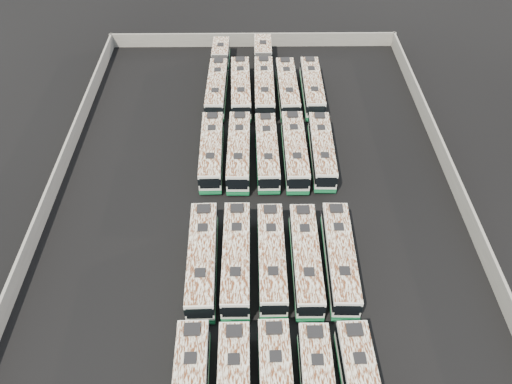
{
  "coord_description": "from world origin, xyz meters",
  "views": [
    {
      "loc": [
        -0.32,
        -37.04,
        39.22
      ],
      "look_at": [
        0.1,
        1.28,
        1.6
      ],
      "focal_mm": 35.0,
      "sensor_mm": 36.0,
      "label": 1
    }
  ],
  "objects_px": {
    "bus_midfront_far_left": "(203,259)",
    "bus_back_far_right": "(312,87)",
    "bus_midfront_far_right": "(340,258)",
    "bus_midback_far_left": "(212,151)",
    "bus_midback_left": "(239,151)",
    "bus_midback_center": "(267,151)",
    "bus_midfront_right": "(306,259)",
    "bus_midfront_center": "(272,258)",
    "bus_midfront_left": "(236,258)",
    "bus_midback_right": "(295,151)",
    "bus_back_left": "(241,88)",
    "bus_back_far_left": "(218,76)",
    "bus_back_center": "(264,75)",
    "bus_back_right": "(287,88)",
    "bus_midback_far_right": "(322,150)"
  },
  "relations": [
    {
      "from": "bus_midfront_far_left",
      "to": "bus_back_far_right",
      "type": "bearing_deg",
      "value": 64.7
    },
    {
      "from": "bus_back_far_right",
      "to": "bus_back_left",
      "type": "bearing_deg",
      "value": -178.91
    },
    {
      "from": "bus_midfront_far_right",
      "to": "bus_back_far_right",
      "type": "xyz_separation_m",
      "value": [
        0.05,
        29.33,
        -0.02
      ]
    },
    {
      "from": "bus_midfront_far_right",
      "to": "bus_back_left",
      "type": "bearing_deg",
      "value": 109.83
    },
    {
      "from": "bus_midback_center",
      "to": "bus_back_far_left",
      "type": "relative_size",
      "value": 0.64
    },
    {
      "from": "bus_midfront_center",
      "to": "bus_midback_far_left",
      "type": "xyz_separation_m",
      "value": [
        -6.52,
        15.88,
        0.01
      ]
    },
    {
      "from": "bus_midback_far_left",
      "to": "bus_back_center",
      "type": "height_order",
      "value": "bus_back_center"
    },
    {
      "from": "bus_midfront_center",
      "to": "bus_back_left",
      "type": "distance_m",
      "value": 29.33
    },
    {
      "from": "bus_midfront_left",
      "to": "bus_midfront_far_right",
      "type": "distance_m",
      "value": 9.8
    },
    {
      "from": "bus_back_far_left",
      "to": "bus_back_center",
      "type": "relative_size",
      "value": 0.96
    },
    {
      "from": "bus_midback_right",
      "to": "bus_back_far_right",
      "type": "height_order",
      "value": "bus_midback_right"
    },
    {
      "from": "bus_midfront_left",
      "to": "bus_midfront_far_right",
      "type": "xyz_separation_m",
      "value": [
        9.8,
        -0.02,
        -0.02
      ]
    },
    {
      "from": "bus_midfront_center",
      "to": "bus_midback_right",
      "type": "xyz_separation_m",
      "value": [
        3.24,
        15.79,
        0.04
      ]
    },
    {
      "from": "bus_midfront_right",
      "to": "bus_midback_center",
      "type": "xyz_separation_m",
      "value": [
        -3.24,
        15.88,
        -0.03
      ]
    },
    {
      "from": "bus_midback_far_right",
      "to": "bus_back_left",
      "type": "distance_m",
      "value": 16.43
    },
    {
      "from": "bus_midback_center",
      "to": "bus_back_left",
      "type": "height_order",
      "value": "bus_back_left"
    },
    {
      "from": "bus_midfront_right",
      "to": "bus_back_right",
      "type": "bearing_deg",
      "value": 90.48
    },
    {
      "from": "bus_midfront_far_right",
      "to": "bus_midback_far_left",
      "type": "xyz_separation_m",
      "value": [
        -12.98,
        15.94,
        -0.02
      ]
    },
    {
      "from": "bus_midfront_center",
      "to": "bus_midback_center",
      "type": "height_order",
      "value": "bus_midfront_center"
    },
    {
      "from": "bus_back_left",
      "to": "bus_back_center",
      "type": "xyz_separation_m",
      "value": [
        3.21,
        3.25,
        0.01
      ]
    },
    {
      "from": "bus_midfront_far_right",
      "to": "bus_midback_center",
      "type": "distance_m",
      "value": 17.07
    },
    {
      "from": "bus_midback_far_left",
      "to": "bus_back_center",
      "type": "bearing_deg",
      "value": 67.58
    },
    {
      "from": "bus_midfront_right",
      "to": "bus_back_far_right",
      "type": "relative_size",
      "value": 1.0
    },
    {
      "from": "bus_midfront_far_left",
      "to": "bus_midfront_right",
      "type": "xyz_separation_m",
      "value": [
        9.76,
        -0.02,
        -0.05
      ]
    },
    {
      "from": "bus_midfront_right",
      "to": "bus_midback_right",
      "type": "distance_m",
      "value": 15.93
    },
    {
      "from": "bus_midfront_far_left",
      "to": "bus_back_left",
      "type": "height_order",
      "value": "bus_midfront_far_left"
    },
    {
      "from": "bus_midback_center",
      "to": "bus_midfront_far_left",
      "type": "bearing_deg",
      "value": -113.27
    },
    {
      "from": "bus_back_far_left",
      "to": "bus_midback_center",
      "type": "bearing_deg",
      "value": -67.73
    },
    {
      "from": "bus_midfront_far_right",
      "to": "bus_midback_far_right",
      "type": "relative_size",
      "value": 1.03
    },
    {
      "from": "bus_midfront_far_left",
      "to": "bus_back_right",
      "type": "distance_m",
      "value": 30.76
    },
    {
      "from": "bus_midback_far_right",
      "to": "bus_back_far_right",
      "type": "xyz_separation_m",
      "value": [
        0.07,
        13.39,
        0.03
      ]
    },
    {
      "from": "bus_midback_far_left",
      "to": "bus_midback_left",
      "type": "xyz_separation_m",
      "value": [
        3.2,
        -0.11,
        0.03
      ]
    },
    {
      "from": "bus_midback_left",
      "to": "bus_back_left",
      "type": "height_order",
      "value": "bus_back_left"
    },
    {
      "from": "bus_midfront_far_right",
      "to": "bus_back_right",
      "type": "relative_size",
      "value": 1.01
    },
    {
      "from": "bus_midfront_far_right",
      "to": "bus_midback_left",
      "type": "relative_size",
      "value": 1.0
    },
    {
      "from": "bus_midback_center",
      "to": "bus_back_center",
      "type": "height_order",
      "value": "bus_back_center"
    },
    {
      "from": "bus_midback_far_left",
      "to": "bus_back_right",
      "type": "xyz_separation_m",
      "value": [
        9.64,
        13.2,
        0.0
      ]
    },
    {
      "from": "bus_midfront_left",
      "to": "bus_back_far_left",
      "type": "distance_m",
      "value": 32.48
    },
    {
      "from": "bus_back_far_left",
      "to": "bus_back_center",
      "type": "bearing_deg",
      "value": 1.99
    },
    {
      "from": "bus_midfront_left",
      "to": "bus_midback_right",
      "type": "bearing_deg",
      "value": 67.64
    },
    {
      "from": "bus_midfront_center",
      "to": "bus_midback_far_right",
      "type": "bearing_deg",
      "value": 67.74
    },
    {
      "from": "bus_back_left",
      "to": "bus_back_far_right",
      "type": "distance_m",
      "value": 9.76
    },
    {
      "from": "bus_midback_center",
      "to": "bus_back_far_left",
      "type": "distance_m",
      "value": 17.76
    },
    {
      "from": "bus_midback_far_right",
      "to": "bus_back_far_right",
      "type": "height_order",
      "value": "bus_back_far_right"
    },
    {
      "from": "bus_midfront_right",
      "to": "bus_midfront_center",
      "type": "bearing_deg",
      "value": 177.77
    },
    {
      "from": "bus_midfront_left",
      "to": "bus_midback_left",
      "type": "height_order",
      "value": "bus_midfront_left"
    },
    {
      "from": "bus_midfront_center",
      "to": "bus_midback_left",
      "type": "relative_size",
      "value": 0.98
    },
    {
      "from": "bus_midfront_right",
      "to": "bus_midfront_far_left",
      "type": "bearing_deg",
      "value": -179.81
    },
    {
      "from": "bus_back_far_left",
      "to": "bus_back_far_right",
      "type": "height_order",
      "value": "bus_back_far_right"
    },
    {
      "from": "bus_midback_far_right",
      "to": "bus_back_right",
      "type": "bearing_deg",
      "value": 105.39
    }
  ]
}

